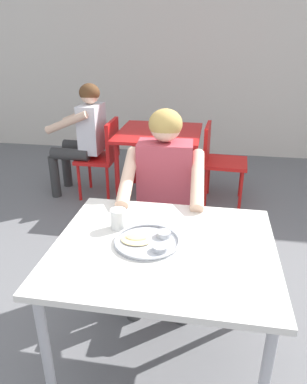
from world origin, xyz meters
name	(u,v)px	position (x,y,z in m)	size (l,w,h in m)	color
ground_plane	(174,360)	(0.00, 0.00, -0.03)	(12.00, 12.00, 0.05)	slate
back_wall	(210,26)	(0.00, 3.74, 1.70)	(12.00, 0.12, 3.40)	silver
table_foreground	(164,260)	(-0.06, -0.05, 0.67)	(1.01, 0.87, 0.75)	silver
thali_tray	(148,241)	(-0.14, -0.04, 0.76)	(0.31, 0.31, 0.03)	#B7BABF
drinking_cup	(118,218)	(-0.30, 0.07, 0.81)	(0.08, 0.08, 0.10)	white
chair_foreground	(166,212)	(-0.16, 0.81, 0.48)	(0.42, 0.45, 0.82)	#3F3F44
diner_foreground	(163,192)	(-0.15, 0.59, 0.73)	(0.51, 0.57, 1.23)	#3E3E3E
table_background_red	(159,140)	(-0.40, 2.03, 0.64)	(0.82, 0.86, 0.73)	red
chair_red_left	(104,153)	(-0.99, 2.02, 0.48)	(0.39, 0.43, 0.82)	red
chair_red_right	(218,158)	(0.20, 2.08, 0.48)	(0.45, 0.43, 0.81)	red
patron_background	(84,130)	(-1.19, 2.04, 0.71)	(0.56, 0.50, 1.18)	#323232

